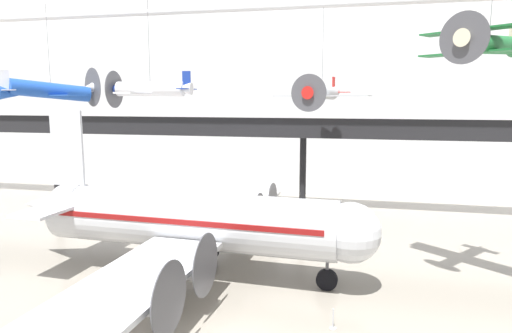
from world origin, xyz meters
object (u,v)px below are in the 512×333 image
at_px(airliner_silver_main, 187,221).
at_px(suspended_plane_green_biplane, 489,44).
at_px(suspended_plane_white_twin, 150,89).
at_px(suspended_plane_silver_racer, 322,92).
at_px(stanchion_barrier, 333,323).
at_px(suspended_plane_blue_trainer, 51,91).

relative_size(airliner_silver_main, suspended_plane_green_biplane, 4.22).
bearing_deg(suspended_plane_white_twin, suspended_plane_silver_racer, -133.12).
distance_m(suspended_plane_silver_racer, stanchion_barrier, 22.07).
height_order(suspended_plane_white_twin, stanchion_barrier, suspended_plane_white_twin).
distance_m(airliner_silver_main, suspended_plane_blue_trainer, 18.20).
height_order(suspended_plane_green_biplane, suspended_plane_blue_trainer, suspended_plane_green_biplane).
bearing_deg(suspended_plane_white_twin, airliner_silver_main, 151.39).
bearing_deg(suspended_plane_blue_trainer, suspended_plane_silver_racer, -38.02).
bearing_deg(airliner_silver_main, suspended_plane_silver_racer, 63.96).
xyz_separation_m(suspended_plane_blue_trainer, stanchion_barrier, (24.34, -11.91, -11.81)).
bearing_deg(suspended_plane_green_biplane, stanchion_barrier, -11.93).
bearing_deg(airliner_silver_main, suspended_plane_green_biplane, 7.29).
distance_m(suspended_plane_green_biplane, suspended_plane_blue_trainer, 32.73).
height_order(suspended_plane_silver_racer, stanchion_barrier, suspended_plane_silver_racer).
bearing_deg(suspended_plane_green_biplane, suspended_plane_white_twin, -51.95).
distance_m(airliner_silver_main, stanchion_barrier, 11.49).
height_order(suspended_plane_white_twin, suspended_plane_green_biplane, suspended_plane_green_biplane).
bearing_deg(suspended_plane_blue_trainer, stanchion_barrier, -80.89).
xyz_separation_m(suspended_plane_white_twin, suspended_plane_silver_racer, (10.43, 11.91, -0.06)).
xyz_separation_m(airliner_silver_main, suspended_plane_white_twin, (-3.05, 1.53, 8.44)).
bearing_deg(suspended_plane_green_biplane, suspended_plane_blue_trainer, -61.11).
height_order(suspended_plane_white_twin, suspended_plane_blue_trainer, suspended_plane_blue_trainer).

